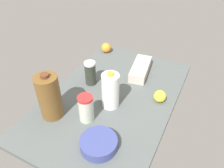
# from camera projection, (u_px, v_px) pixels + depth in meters

# --- Properties ---
(countertop) EXTENTS (1.20, 0.76, 0.03)m
(countertop) POSITION_uv_depth(u_px,v_px,m) (112.00, 98.00, 1.41)
(countertop) COLOR #505756
(countertop) RESTS_ON ground
(chocolate_milk_jug) EXTENTS (0.13, 0.13, 0.29)m
(chocolate_milk_jug) POSITION_uv_depth(u_px,v_px,m) (49.00, 97.00, 1.20)
(chocolate_milk_jug) COLOR brown
(chocolate_milk_jug) RESTS_ON countertop
(shaker_bottle) EXTENTS (0.08, 0.08, 0.17)m
(shaker_bottle) POSITION_uv_depth(u_px,v_px,m) (90.00, 73.00, 1.46)
(shaker_bottle) COLOR #2F352B
(shaker_bottle) RESTS_ON countertop
(tumbler_cup) EXTENTS (0.09, 0.09, 0.16)m
(tumbler_cup) POSITION_uv_depth(u_px,v_px,m) (86.00, 108.00, 1.20)
(tumbler_cup) COLOR beige
(tumbler_cup) RESTS_ON countertop
(egg_carton) EXTENTS (0.30, 0.15, 0.07)m
(egg_carton) POSITION_uv_depth(u_px,v_px,m) (140.00, 69.00, 1.59)
(egg_carton) COLOR beige
(egg_carton) RESTS_ON countertop
(mixing_bowl) EXTENTS (0.19, 0.19, 0.05)m
(mixing_bowl) POSITION_uv_depth(u_px,v_px,m) (99.00, 144.00, 1.08)
(mixing_bowl) COLOR #3A4486
(mixing_bowl) RESTS_ON countertop
(milk_jug) EXTENTS (0.10, 0.10, 0.24)m
(milk_jug) POSITION_uv_depth(u_px,v_px,m) (110.00, 91.00, 1.27)
(milk_jug) COLOR white
(milk_jug) RESTS_ON countertop
(orange_near_front) EXTENTS (0.08, 0.08, 0.08)m
(orange_near_front) POSITION_uv_depth(u_px,v_px,m) (106.00, 48.00, 1.83)
(orange_near_front) COLOR orange
(orange_near_front) RESTS_ON countertop
(lemon_by_jug) EXTENTS (0.08, 0.08, 0.08)m
(lemon_by_jug) POSITION_uv_depth(u_px,v_px,m) (160.00, 96.00, 1.35)
(lemon_by_jug) COLOR yellow
(lemon_by_jug) RESTS_ON countertop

